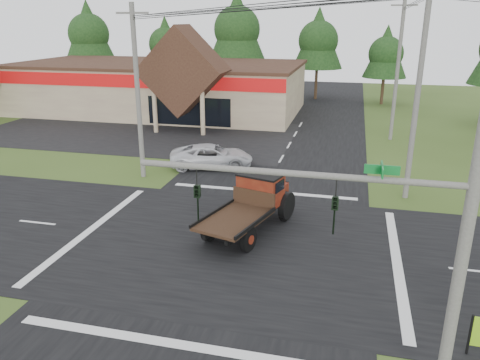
% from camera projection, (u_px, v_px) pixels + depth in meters
% --- Properties ---
extents(ground, '(120.00, 120.00, 0.00)m').
position_uv_depth(ground, '(233.00, 245.00, 20.88)').
color(ground, '#35491A').
rests_on(ground, ground).
extents(road_ns, '(12.00, 120.00, 0.02)m').
position_uv_depth(road_ns, '(233.00, 244.00, 20.88)').
color(road_ns, black).
rests_on(road_ns, ground).
extents(road_ew, '(120.00, 12.00, 0.02)m').
position_uv_depth(road_ew, '(233.00, 244.00, 20.88)').
color(road_ew, black).
rests_on(road_ew, ground).
extents(parking_apron, '(28.00, 14.00, 0.02)m').
position_uv_depth(parking_apron, '(134.00, 133.00, 41.47)').
color(parking_apron, black).
rests_on(parking_apron, ground).
extents(cvs_building, '(30.40, 18.20, 9.19)m').
position_uv_depth(cvs_building, '(161.00, 86.00, 50.67)').
color(cvs_building, gray).
rests_on(cvs_building, ground).
extents(traffic_signal_mast, '(8.12, 0.24, 7.00)m').
position_uv_depth(traffic_signal_mast, '(388.00, 243.00, 11.26)').
color(traffic_signal_mast, '#595651').
rests_on(traffic_signal_mast, ground).
extents(utility_pole_nr, '(2.00, 0.30, 11.00)m').
position_uv_depth(utility_pole_nr, '(472.00, 202.00, 10.49)').
color(utility_pole_nr, '#595651').
rests_on(utility_pole_nr, ground).
extents(utility_pole_nw, '(2.00, 0.30, 10.50)m').
position_uv_depth(utility_pole_nw, '(138.00, 92.00, 28.27)').
color(utility_pole_nw, '#595651').
rests_on(utility_pole_nw, ground).
extents(utility_pole_ne, '(2.00, 0.30, 11.50)m').
position_uv_depth(utility_pole_ne, '(418.00, 93.00, 24.55)').
color(utility_pole_ne, '#595651').
rests_on(utility_pole_ne, ground).
extents(utility_pole_n, '(2.00, 0.30, 11.20)m').
position_uv_depth(utility_pole_n, '(398.00, 70.00, 37.47)').
color(utility_pole_n, '#595651').
rests_on(utility_pole_n, ground).
extents(tree_row_a, '(6.72, 6.72, 12.12)m').
position_uv_depth(tree_row_a, '(89.00, 32.00, 61.74)').
color(tree_row_a, '#332316').
rests_on(tree_row_a, ground).
extents(tree_row_b, '(5.60, 5.60, 10.10)m').
position_uv_depth(tree_row_b, '(166.00, 43.00, 61.78)').
color(tree_row_b, '#332316').
rests_on(tree_row_b, ground).
extents(tree_row_c, '(7.28, 7.28, 13.13)m').
position_uv_depth(tree_row_c, '(237.00, 27.00, 57.98)').
color(tree_row_c, '#332316').
rests_on(tree_row_c, ground).
extents(tree_row_d, '(6.16, 6.16, 11.11)m').
position_uv_depth(tree_row_d, '(318.00, 39.00, 57.11)').
color(tree_row_d, '#332316').
rests_on(tree_row_d, ground).
extents(tree_row_e, '(5.04, 5.04, 9.09)m').
position_uv_depth(tree_row_e, '(386.00, 52.00, 53.92)').
color(tree_row_e, '#332316').
rests_on(tree_row_e, ground).
extents(antique_flatbed_truck, '(3.98, 6.54, 2.56)m').
position_uv_depth(antique_flatbed_truck, '(248.00, 206.00, 21.85)').
color(antique_flatbed_truck, '#50110B').
rests_on(antique_flatbed_truck, ground).
extents(white_pickup, '(6.03, 3.93, 1.54)m').
position_uv_depth(white_pickup, '(212.00, 156.00, 31.68)').
color(white_pickup, silver).
rests_on(white_pickup, ground).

